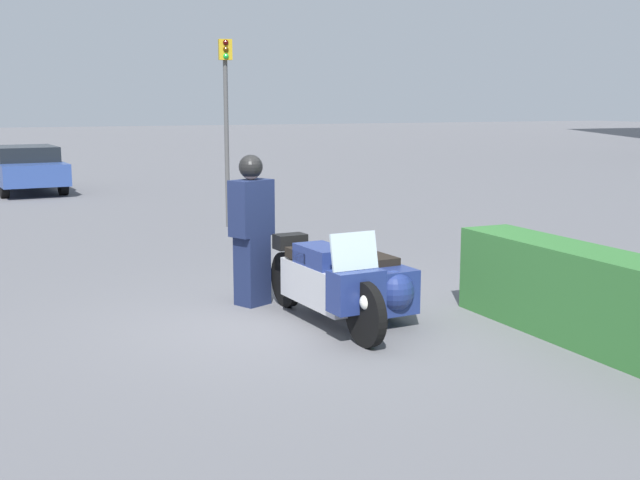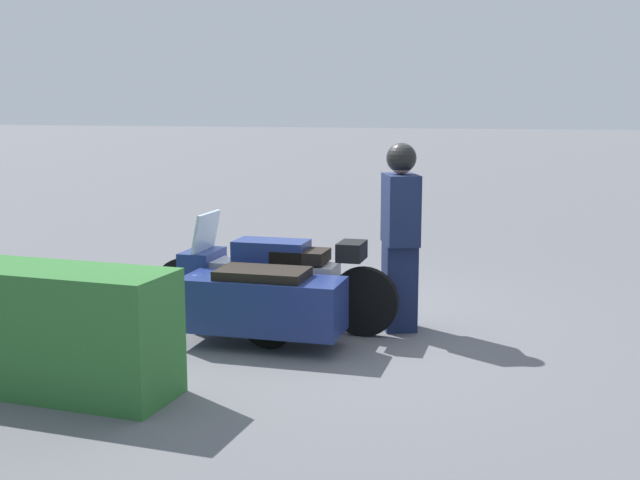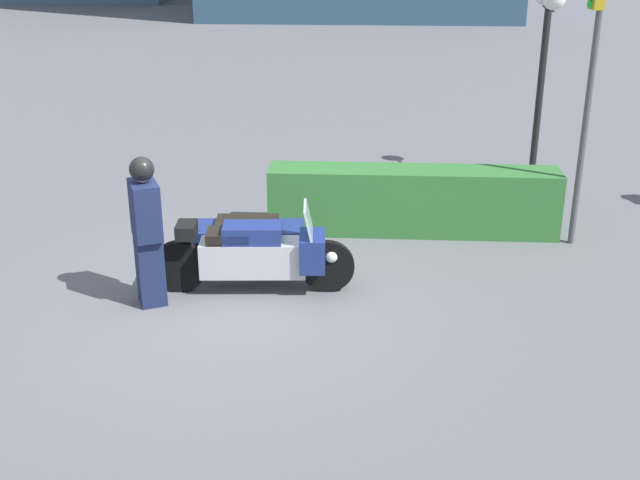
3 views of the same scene
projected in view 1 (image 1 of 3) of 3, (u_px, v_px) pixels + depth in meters
The scene contains 6 objects.
ground_plane at pixel (295, 318), 9.42m from camera, with size 160.00×160.00×0.00m, color slate.
police_motorcycle at pixel (349, 282), 9.20m from camera, with size 2.58×1.20×1.17m.
officer_rider at pixel (252, 226), 9.92m from camera, with size 0.49×0.59×1.88m.
hedge_bush_curbside at pixel (611, 304), 8.09m from camera, with size 4.34×0.68×1.00m, color #337033.
traffic_light_far at pixel (226, 107), 15.96m from camera, with size 0.22×0.28×3.73m.
parked_car_background at pixel (26, 167), 22.61m from camera, with size 4.10×1.97×1.30m.
Camera 1 is at (8.43, -3.52, 2.50)m, focal length 45.00 mm.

